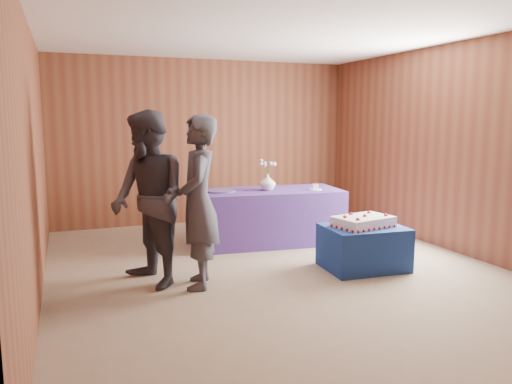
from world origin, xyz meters
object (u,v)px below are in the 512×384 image
guest_left (198,202)px  cake_table (363,247)px  guest_right (149,199)px  sheet_cake (363,221)px  vase (268,182)px  serving_table (269,216)px

guest_left → cake_table: bearing=102.8°
cake_table → guest_right: guest_right is taller
cake_table → sheet_cake: bearing=171.9°
vase → guest_right: 2.18m
serving_table → vase: 0.49m
cake_table → guest_left: 2.04m
sheet_cake → vase: (-0.58, 1.50, 0.30)m
cake_table → vase: vase is taller
sheet_cake → guest_right: 2.44m
serving_table → vase: size_ratio=8.79×
guest_left → guest_right: (-0.47, 0.21, 0.03)m
cake_table → guest_left: size_ratio=0.51×
sheet_cake → cake_table: bearing=-23.4°
serving_table → guest_right: guest_right is taller
cake_table → serving_table: 1.64m
vase → guest_right: guest_right is taller
sheet_cake → guest_left: guest_left is taller
vase → guest_left: size_ratio=0.13×
cake_table → sheet_cake: (-0.01, 0.00, 0.31)m
guest_right → sheet_cake: bearing=64.5°
serving_table → guest_left: size_ratio=1.13×
vase → guest_right: bearing=-146.5°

